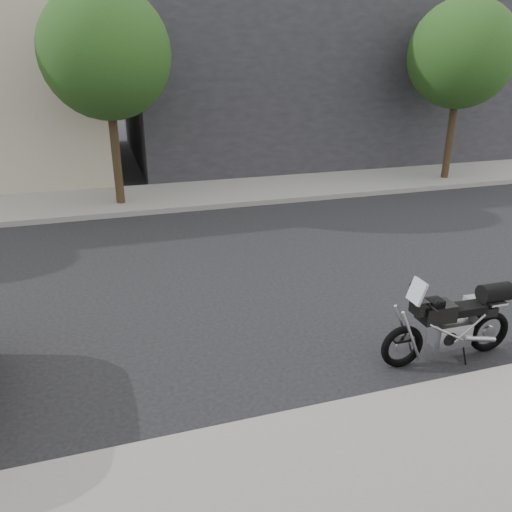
% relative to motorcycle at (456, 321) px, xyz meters
% --- Properties ---
extents(ground, '(120.00, 120.00, 0.00)m').
position_rel_motorcycle_xyz_m(ground, '(2.14, -3.40, -0.57)').
color(ground, black).
rests_on(ground, ground).
extents(far_sidewalk, '(44.00, 3.00, 0.15)m').
position_rel_motorcycle_xyz_m(far_sidewalk, '(2.14, -9.90, -0.49)').
color(far_sidewalk, gray).
rests_on(far_sidewalk, ground).
extents(far_building_dark, '(16.00, 11.00, 7.00)m').
position_rel_motorcycle_xyz_m(far_building_dark, '(-4.86, -16.89, 2.93)').
color(far_building_dark, '#27262B').
rests_on(far_building_dark, ground).
extents(street_tree_left, '(3.40, 3.40, 5.70)m').
position_rel_motorcycle_xyz_m(street_tree_left, '(-6.86, -9.40, 3.57)').
color(street_tree_left, '#392A1A').
rests_on(street_tree_left, far_sidewalk).
extents(street_tree_mid, '(3.40, 3.40, 5.70)m').
position_rel_motorcycle_xyz_m(street_tree_mid, '(4.14, -9.40, 3.57)').
color(street_tree_mid, '#392A1A').
rests_on(street_tree_mid, far_sidewalk).
extents(motorcycle, '(2.08, 0.67, 1.31)m').
position_rel_motorcycle_xyz_m(motorcycle, '(0.00, 0.00, 0.00)').
color(motorcycle, black).
rests_on(motorcycle, ground).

